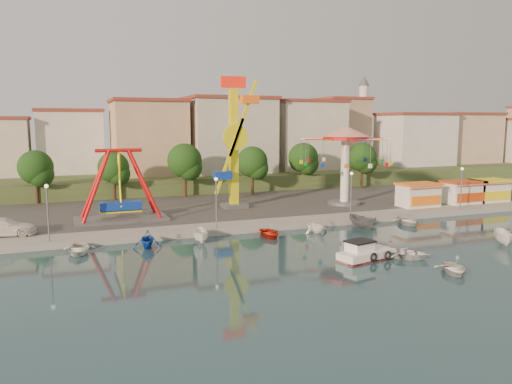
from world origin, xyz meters
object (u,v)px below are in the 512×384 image
wave_swinger (345,147)px  van (4,227)px  pirate_ship_ride (120,187)px  kamikaze_tower (236,145)px  rowboat_a (406,253)px  cabin_motorboat (365,254)px  skiff (504,237)px

wave_swinger → van: 41.23m
pirate_ship_ride → van: size_ratio=1.68×
kamikaze_tower → rowboat_a: 27.90m
van → kamikaze_tower: bearing=-67.5°
pirate_ship_ride → wave_swinger: (29.03, 0.61, 3.80)m
kamikaze_tower → wave_swinger: 14.62m
wave_swinger → cabin_motorboat: bearing=-117.1°
cabin_motorboat → skiff: 15.00m
skiff → pirate_ship_ride: bearing=179.5°
pirate_ship_ride → wave_swinger: 29.29m
wave_swinger → rowboat_a: 25.85m
kamikaze_tower → cabin_motorboat: 26.47m
pirate_ship_ride → kamikaze_tower: (14.64, 3.17, 4.18)m
rowboat_a → van: bearing=105.9°
rowboat_a → skiff: skiff is taller
wave_swinger → cabin_motorboat: size_ratio=2.13×
kamikaze_tower → wave_swinger: (14.39, -2.55, -0.38)m
cabin_motorboat → skiff: size_ratio=1.43×
pirate_ship_ride → rowboat_a: pirate_ship_ride is taller
rowboat_a → kamikaze_tower: bearing=59.9°
pirate_ship_ride → kamikaze_tower: bearing=12.2°
pirate_ship_ride → cabin_motorboat: (17.54, -21.87, -3.91)m
kamikaze_tower → van: kamikaze_tower is taller
kamikaze_tower → van: bearing=-164.7°
skiff → kamikaze_tower: bearing=159.0°
kamikaze_tower → skiff: kamikaze_tower is taller
wave_swinger → van: bearing=-173.6°
pirate_ship_ride → kamikaze_tower: kamikaze_tower is taller
pirate_ship_ride → skiff: bearing=-34.4°
pirate_ship_ride → kamikaze_tower: 15.55m
kamikaze_tower → wave_swinger: size_ratio=1.42×
kamikaze_tower → cabin_motorboat: (2.90, -25.04, -8.09)m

